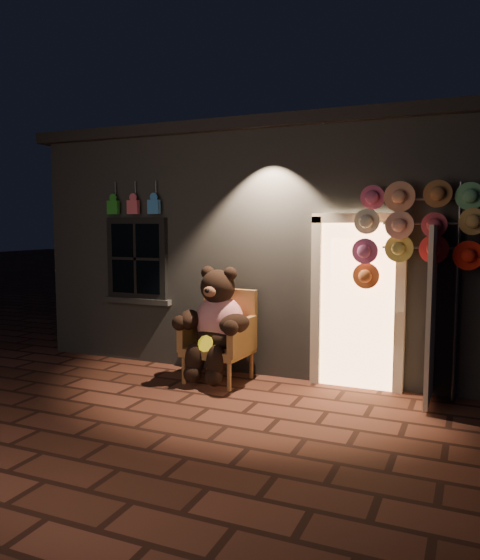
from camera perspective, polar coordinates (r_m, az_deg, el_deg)
The scene contains 5 objects.
ground at distance 6.29m, azimuth -3.31°, elevation -13.22°, with size 60.00×60.00×0.00m, color brown.
shop_building at distance 9.68m, azimuth 7.35°, elevation 3.92°, with size 7.30×5.95×3.51m.
wicker_armchair at distance 7.24m, azimuth -1.93°, elevation -5.79°, with size 0.87×0.79×1.19m.
teddy_bear at distance 7.08m, azimuth -2.52°, elevation -4.54°, with size 1.06×0.84×1.46m.
hat_rack at distance 6.61m, azimuth 17.89°, elevation 5.02°, with size 1.44×0.22×2.55m.
Camera 1 is at (2.68, -5.31, 2.05)m, focal length 35.00 mm.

